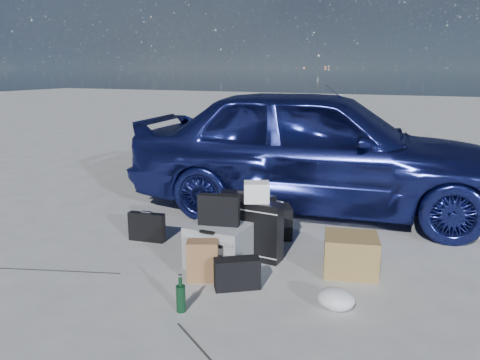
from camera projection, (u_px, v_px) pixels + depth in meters
name	position (u px, v px, depth m)	size (l,w,h in m)	color
ground	(198.00, 277.00, 4.08)	(60.00, 60.00, 0.00)	#BABAB5
car	(318.00, 149.00, 5.86)	(1.87, 4.64, 1.58)	navy
pelican_case	(219.00, 245.00, 4.29)	(0.53, 0.44, 0.39)	#A5A8AA
laptop_bag	(219.00, 210.00, 4.21)	(0.37, 0.09, 0.28)	black
briefcase	(147.00, 227.00, 4.90)	(0.39, 0.09, 0.31)	black
suitcase_left	(244.00, 221.00, 4.64)	(0.45, 0.16, 0.59)	black
suitcase_right	(257.00, 231.00, 4.40)	(0.47, 0.17, 0.56)	black
white_carton	(257.00, 192.00, 4.33)	(0.23, 0.19, 0.19)	white
duffel_bag	(258.00, 222.00, 4.98)	(0.69, 0.30, 0.35)	black
flat_box_white	(259.00, 204.00, 4.92)	(0.42, 0.31, 0.07)	white
flat_box_black	(260.00, 198.00, 4.91)	(0.28, 0.20, 0.06)	black
kraft_bag	(203.00, 261.00, 3.98)	(0.26, 0.16, 0.35)	#986742
cardboard_box	(351.00, 254.00, 4.13)	(0.46, 0.40, 0.34)	olive
plastic_bag	(336.00, 299.00, 3.52)	(0.29, 0.25, 0.16)	silver
messenger_bag	(237.00, 274.00, 3.84)	(0.37, 0.14, 0.26)	black
green_bottle	(181.00, 294.00, 3.47)	(0.07, 0.07, 0.28)	black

